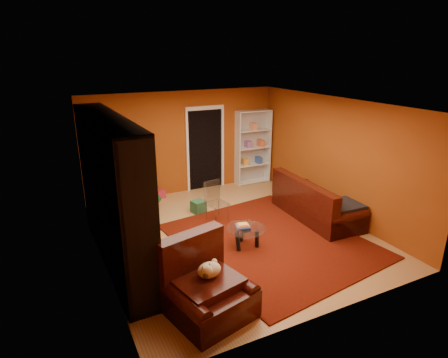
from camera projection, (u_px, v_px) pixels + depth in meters
name	position (u px, v px, depth m)	size (l,w,h in m)	color
floor	(233.00, 235.00, 7.59)	(5.00, 5.50, 0.05)	#AB7B45
ceiling	(234.00, 103.00, 6.73)	(5.00, 5.50, 0.05)	silver
wall_back	(183.00, 143.00, 9.51)	(5.00, 0.05, 2.60)	#934111
wall_left	(96.00, 194.00, 6.10)	(0.05, 5.50, 2.60)	#934111
wall_right	(335.00, 157.00, 8.21)	(0.05, 5.50, 2.60)	#934111
doorway	(205.00, 150.00, 9.81)	(1.06, 0.60, 2.16)	black
rug	(270.00, 240.00, 7.29)	(3.15, 3.68, 0.02)	#521205
media_unit	(113.00, 193.00, 6.17)	(0.51, 3.34, 2.56)	black
christmas_tree	(136.00, 172.00, 8.44)	(1.07, 1.07, 1.90)	black
gift_box_teal	(139.00, 215.00, 8.06)	(0.31, 0.31, 0.31)	#18726E
gift_box_green	(198.00, 207.00, 8.55)	(0.28, 0.28, 0.28)	#245B35
gift_box_red	(160.00, 194.00, 9.42)	(0.21, 0.21, 0.21)	#A32133
white_bookshelf	(253.00, 147.00, 10.25)	(0.96, 0.35, 2.08)	white
armchair	(209.00, 287.00, 5.13)	(1.14, 1.14, 0.89)	black
dog	(209.00, 270.00, 5.12)	(0.40, 0.30, 0.29)	beige
sofa	(317.00, 198.00, 8.17)	(2.16, 0.97, 0.93)	black
coffee_table	(246.00, 237.00, 7.00)	(0.77, 0.77, 0.48)	gray
acrylic_chair	(217.00, 204.00, 8.02)	(0.41, 0.45, 0.80)	#66605B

